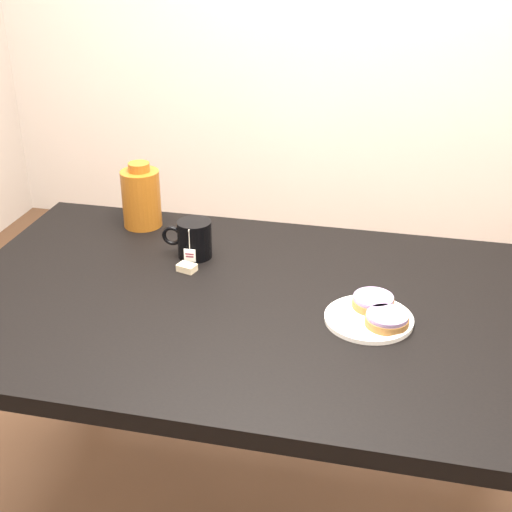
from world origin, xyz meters
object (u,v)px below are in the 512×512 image
Objects in this scene: table at (246,329)px; teabag_pouch at (187,268)px; plate at (369,318)px; mug at (194,239)px; bagel_back at (373,302)px; bagel_package at (141,197)px; bagel_front at (387,320)px.

teabag_pouch is at bearing 149.41° from table.
mug is at bearing 154.97° from plate.
mug is 0.09m from teabag_pouch.
mug reaches higher than table.
plate is 4.34× the size of teabag_pouch.
mug is 2.97× the size of teabag_pouch.
plate is at bearing -27.18° from mug.
table is 0.31m from bagel_back.
bagel_package reaches higher than plate.
bagel_package is (-0.67, 0.38, 0.08)m from plate.
bagel_package is at bearing 138.11° from table.
teabag_pouch is (-0.18, 0.10, 0.09)m from table.
table is at bearing 173.45° from plate.
bagel_back is 0.08m from bagel_front.
mug is at bearing -38.03° from bagel_package.
bagel_back is 0.48m from teabag_pouch.
table is at bearing -47.84° from mug.
mug is (-0.18, 0.19, 0.13)m from table.
table is 0.22m from teabag_pouch.
plate is 0.48m from teabag_pouch.
plate is 1.72× the size of bagel_front.
plate is at bearing 148.49° from bagel_front.
bagel_back reaches higher than plate.
table is 7.16× the size of plate.
mug is (-0.48, 0.17, 0.03)m from bagel_back.
table is 12.31× the size of bagel_front.
plate is at bearing -16.45° from teabag_pouch.
bagel_back and bagel_front have the same top height.
bagel_front reaches higher than table.
bagel_package is (-0.20, 0.16, 0.04)m from mug.
table is at bearing -30.59° from teabag_pouch.
plate is (0.29, -0.03, 0.09)m from table.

